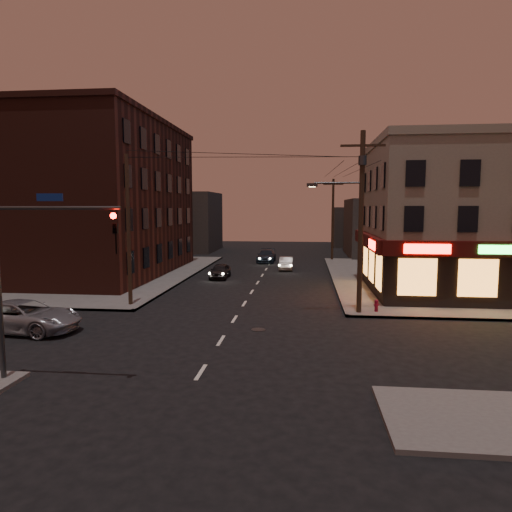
# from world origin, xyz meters

# --- Properties ---
(ground) EXTENTS (120.00, 120.00, 0.00)m
(ground) POSITION_xyz_m (0.00, 0.00, 0.00)
(ground) COLOR black
(ground) RESTS_ON ground
(sidewalk_ne) EXTENTS (24.00, 28.00, 0.15)m
(sidewalk_ne) POSITION_xyz_m (18.00, 19.00, 0.07)
(sidewalk_ne) COLOR #514F4C
(sidewalk_ne) RESTS_ON ground
(sidewalk_nw) EXTENTS (24.00, 28.00, 0.15)m
(sidewalk_nw) POSITION_xyz_m (-18.00, 19.00, 0.07)
(sidewalk_nw) COLOR #514F4C
(sidewalk_nw) RESTS_ON ground
(pizza_building) EXTENTS (15.85, 12.85, 10.50)m
(pizza_building) POSITION_xyz_m (15.93, 13.43, 5.35)
(pizza_building) COLOR gray
(pizza_building) RESTS_ON sidewalk_ne
(brick_apartment) EXTENTS (12.00, 20.00, 13.00)m
(brick_apartment) POSITION_xyz_m (-14.50, 19.00, 6.65)
(brick_apartment) COLOR #421C15
(brick_apartment) RESTS_ON sidewalk_nw
(bg_building_ne_a) EXTENTS (10.00, 12.00, 7.00)m
(bg_building_ne_a) POSITION_xyz_m (14.00, 38.00, 3.50)
(bg_building_ne_a) COLOR #3F3D3A
(bg_building_ne_a) RESTS_ON ground
(bg_building_nw) EXTENTS (9.00, 10.00, 8.00)m
(bg_building_nw) POSITION_xyz_m (-13.00, 42.00, 4.00)
(bg_building_nw) COLOR #3F3D3A
(bg_building_nw) RESTS_ON ground
(bg_building_ne_b) EXTENTS (8.00, 8.00, 6.00)m
(bg_building_ne_b) POSITION_xyz_m (12.00, 52.00, 3.00)
(bg_building_ne_b) COLOR #3F3D3A
(bg_building_ne_b) RESTS_ON ground
(utility_pole_main) EXTENTS (4.20, 0.44, 10.00)m
(utility_pole_main) POSITION_xyz_m (6.68, 5.80, 5.76)
(utility_pole_main) COLOR #382619
(utility_pole_main) RESTS_ON sidewalk_ne
(utility_pole_far) EXTENTS (0.26, 0.26, 9.00)m
(utility_pole_far) POSITION_xyz_m (6.80, 32.00, 4.65)
(utility_pole_far) COLOR #382619
(utility_pole_far) RESTS_ON sidewalk_ne
(utility_pole_west) EXTENTS (0.24, 0.24, 9.00)m
(utility_pole_west) POSITION_xyz_m (-6.80, 6.50, 4.65)
(utility_pole_west) COLOR #382619
(utility_pole_west) RESTS_ON sidewalk_nw
(traffic_signal) EXTENTS (4.49, 0.32, 6.47)m
(traffic_signal) POSITION_xyz_m (-5.57, -5.60, 4.16)
(traffic_signal) COLOR #333538
(traffic_signal) RESTS_ON ground
(suv_cross) EXTENTS (5.66, 2.95, 1.52)m
(suv_cross) POSITION_xyz_m (-9.76, 0.43, 0.76)
(suv_cross) COLOR gray
(suv_cross) RESTS_ON ground
(sedan_near) EXTENTS (1.47, 3.64, 1.24)m
(sedan_near) POSITION_xyz_m (-3.41, 17.99, 0.62)
(sedan_near) COLOR black
(sedan_near) RESTS_ON ground
(sedan_mid) EXTENTS (1.33, 3.70, 1.22)m
(sedan_mid) POSITION_xyz_m (1.94, 24.00, 0.61)
(sedan_mid) COLOR gray
(sedan_mid) RESTS_ON ground
(sedan_far) EXTENTS (1.94, 4.69, 1.35)m
(sedan_far) POSITION_xyz_m (-0.47, 29.82, 0.68)
(sedan_far) COLOR black
(sedan_far) RESTS_ON ground
(fire_hydrant) EXTENTS (0.31, 0.31, 0.68)m
(fire_hydrant) POSITION_xyz_m (7.80, 6.05, 0.52)
(fire_hydrant) COLOR maroon
(fire_hydrant) RESTS_ON sidewalk_ne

